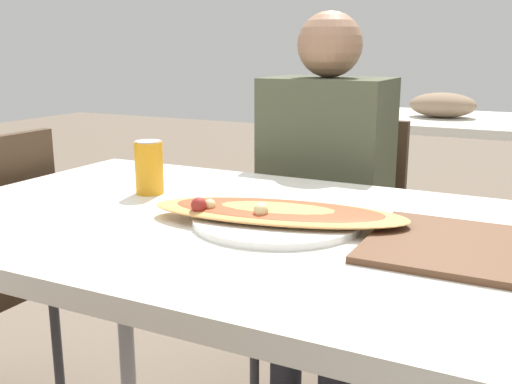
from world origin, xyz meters
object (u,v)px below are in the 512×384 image
dining_table (236,255)px  chair_far_seated (335,241)px  soda_can (149,167)px  person_seated (324,186)px  pizza_main (276,215)px

dining_table → chair_far_seated: size_ratio=1.48×
dining_table → soda_can: soda_can is taller
person_seated → soda_can: size_ratio=9.71×
dining_table → soda_can: bearing=161.1°
dining_table → soda_can: (-0.29, 0.10, 0.14)m
dining_table → chair_far_seated: 0.77m
chair_far_seated → person_seated: person_seated is taller
dining_table → chair_far_seated: bearing=93.6°
dining_table → pizza_main: 0.13m
pizza_main → soda_can: soda_can is taller
pizza_main → soda_can: (-0.37, 0.09, 0.04)m
soda_can → pizza_main: bearing=-13.9°
pizza_main → dining_table: bearing=-176.7°
person_seated → soda_can: bearing=65.9°
dining_table → person_seated: bearing=94.2°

